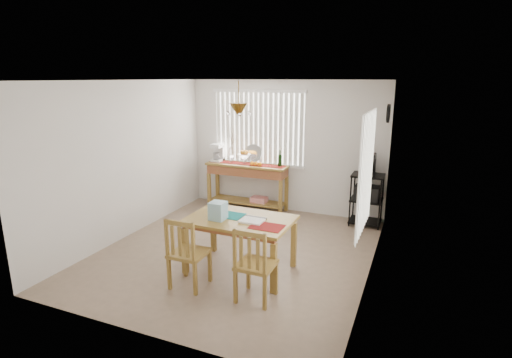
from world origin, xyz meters
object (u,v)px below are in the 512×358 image
at_px(wire_cart, 367,195).
at_px(cart_items, 369,165).
at_px(dining_table, 240,224).
at_px(sideboard, 248,175).
at_px(chair_right, 255,265).
at_px(chair_left, 187,253).

relative_size(wire_cart, cart_items, 2.43).
xyz_separation_m(cart_items, dining_table, (-1.37, -2.51, -0.45)).
bearing_deg(wire_cart, sideboard, 179.81).
height_order(sideboard, chair_right, chair_right).
relative_size(cart_items, chair_left, 0.41).
xyz_separation_m(wire_cart, chair_left, (-1.79, -3.20, -0.10)).
bearing_deg(chair_right, cart_items, 74.64).
relative_size(chair_left, chair_right, 1.01).
height_order(cart_items, chair_left, cart_items).
relative_size(sideboard, chair_right, 1.76).
xyz_separation_m(sideboard, chair_right, (1.49, -3.18, -0.24)).
bearing_deg(sideboard, dining_table, -68.41).
bearing_deg(cart_items, chair_right, -105.36).
bearing_deg(cart_items, sideboard, -179.94).
xyz_separation_m(sideboard, chair_left, (0.58, -3.21, -0.24)).
bearing_deg(chair_right, dining_table, 126.97).
xyz_separation_m(sideboard, dining_table, (0.99, -2.51, -0.03)).
distance_m(cart_items, dining_table, 2.90).
distance_m(wire_cart, cart_items, 0.56).
distance_m(sideboard, dining_table, 2.70).
bearing_deg(cart_items, chair_left, -119.17).
bearing_deg(dining_table, chair_left, -121.03).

